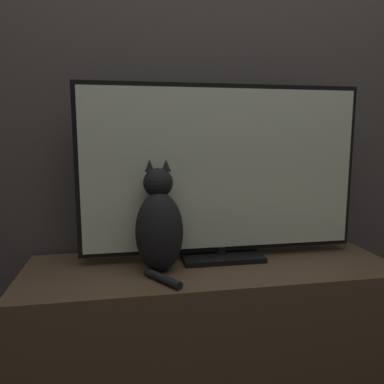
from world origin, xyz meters
TOP-DOWN VIEW (x-y plane):
  - wall_back at (0.00, 1.22)m, footprint 4.80×0.05m
  - tv_stand at (0.00, 0.94)m, footprint 1.42×0.49m
  - tv at (0.06, 1.01)m, footprint 1.13×0.20m
  - cat at (-0.20, 0.91)m, footprint 0.18×0.28m

SIDE VIEW (x-z plane):
  - tv_stand at x=0.00m, z-range 0.00..0.47m
  - cat at x=-0.20m, z-range 0.43..0.84m
  - tv at x=0.06m, z-range 0.47..1.16m
  - wall_back at x=0.00m, z-range 0.00..2.60m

